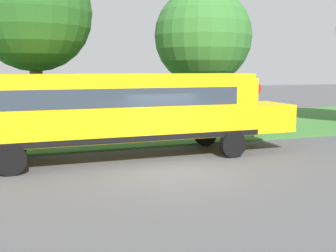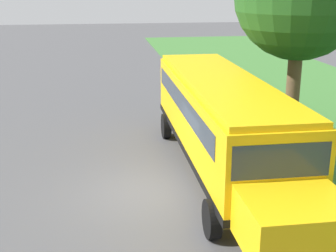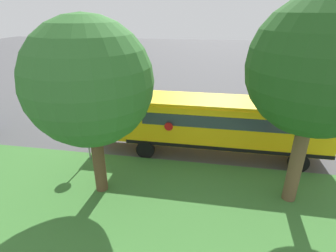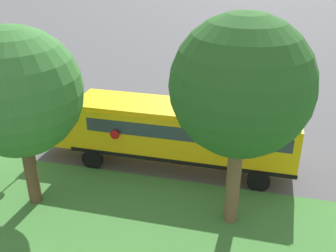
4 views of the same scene
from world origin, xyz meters
name	(u,v)px [view 2 (image 2 of 4)]	position (x,y,z in m)	size (l,w,h in m)	color
ground_plane	(147,192)	(0.00, 0.00, 0.00)	(120.00, 120.00, 0.00)	#4C4C4F
school_bus	(222,118)	(-2.57, -1.08, 1.92)	(2.84, 12.42, 3.16)	yellow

